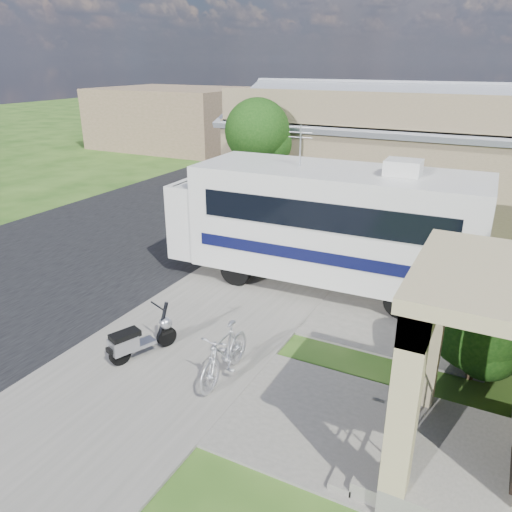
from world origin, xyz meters
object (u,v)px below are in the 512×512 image
at_px(van, 300,149).
at_px(garden_hose, 399,416).
at_px(motorhome, 324,221).
at_px(scooter, 138,339).
at_px(shrub, 485,315).
at_px(bicycle, 225,356).
at_px(pickup_truck, 255,173).

bearing_deg(van, garden_hose, -67.28).
relative_size(motorhome, garden_hose, 23.64).
height_order(scooter, van, van).
height_order(shrub, garden_hose, shrub).
xyz_separation_m(shrub, bicycle, (-4.31, -2.32, -0.83)).
bearing_deg(scooter, bicycle, 26.84).
bearing_deg(garden_hose, bicycle, -173.30).
bearing_deg(garden_hose, motorhome, 123.93).
distance_m(shrub, garden_hose, 2.55).
height_order(pickup_truck, van, van).
relative_size(motorhome, van, 1.32).
bearing_deg(shrub, bicycle, -151.67).
bearing_deg(bicycle, shrub, 26.76).
bearing_deg(shrub, pickup_truck, 133.71).
bearing_deg(scooter, van, 125.30).
bearing_deg(bicycle, garden_hose, 5.12).
bearing_deg(pickup_truck, scooter, 115.94).
height_order(motorhome, van, motorhome).
xyz_separation_m(bicycle, pickup_truck, (-6.35, 13.47, 0.36)).
relative_size(scooter, pickup_truck, 0.23).
distance_m(shrub, scooter, 6.81).
bearing_deg(bicycle, pickup_truck, 113.67).
relative_size(motorhome, bicycle, 4.63).
bearing_deg(bicycle, van, 107.34).
xyz_separation_m(van, garden_hose, (10.35, -20.26, -0.84)).
relative_size(shrub, van, 0.42).
height_order(scooter, garden_hose, scooter).
bearing_deg(bicycle, motorhome, 87.67).
height_order(shrub, bicycle, shrub).
relative_size(scooter, bicycle, 0.84).
xyz_separation_m(scooter, van, (-5.12, 20.82, 0.45)).
height_order(pickup_truck, garden_hose, pickup_truck).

